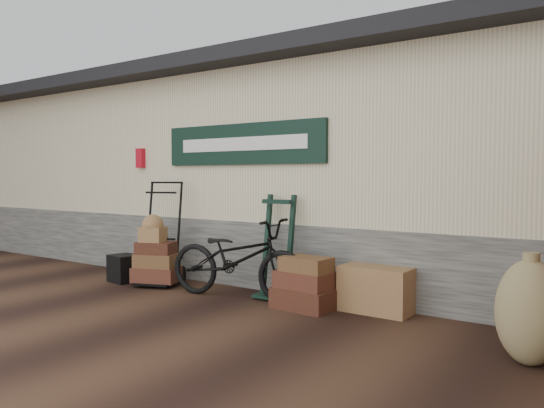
% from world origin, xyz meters
% --- Properties ---
extents(ground, '(80.00, 80.00, 0.00)m').
position_xyz_m(ground, '(0.00, 0.00, 0.00)').
color(ground, black).
rests_on(ground, ground).
extents(station_building, '(14.40, 4.10, 3.20)m').
position_xyz_m(station_building, '(-0.01, 2.74, 1.61)').
color(station_building, '#4C4C47').
rests_on(station_building, ground).
extents(porter_trolley, '(0.88, 0.78, 1.47)m').
position_xyz_m(porter_trolley, '(-1.39, 0.52, 0.74)').
color(porter_trolley, black).
rests_on(porter_trolley, ground).
extents(green_barrow, '(0.47, 0.40, 1.28)m').
position_xyz_m(green_barrow, '(0.42, 0.75, 0.64)').
color(green_barrow, black).
rests_on(green_barrow, ground).
extents(suitcase_stack, '(0.72, 0.48, 0.61)m').
position_xyz_m(suitcase_stack, '(0.99, 0.46, 0.31)').
color(suitcase_stack, '#3D1B13').
rests_on(suitcase_stack, ground).
extents(wicker_hamper, '(0.79, 0.52, 0.51)m').
position_xyz_m(wicker_hamper, '(1.73, 0.85, 0.26)').
color(wicker_hamper, brown).
rests_on(wicker_hamper, ground).
extents(black_trunk, '(0.44, 0.39, 0.39)m').
position_xyz_m(black_trunk, '(-1.95, 0.32, 0.19)').
color(black_trunk, black).
rests_on(black_trunk, ground).
extents(bicycle, '(0.89, 1.99, 1.12)m').
position_xyz_m(bicycle, '(0.06, 0.41, 0.56)').
color(bicycle, black).
rests_on(bicycle, ground).
extents(burlap_sack_left, '(0.55, 0.46, 0.86)m').
position_xyz_m(burlap_sack_left, '(3.42, -0.05, 0.43)').
color(burlap_sack_left, olive).
rests_on(burlap_sack_left, ground).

